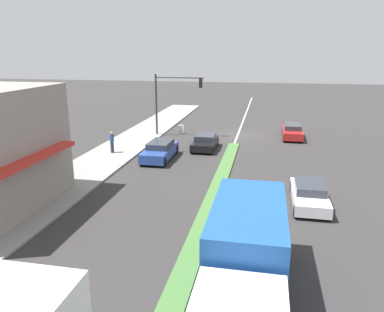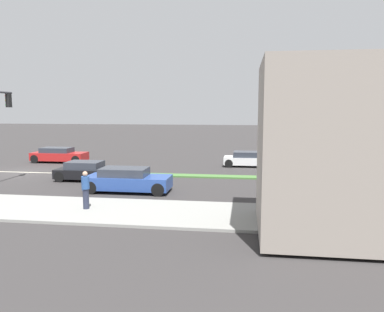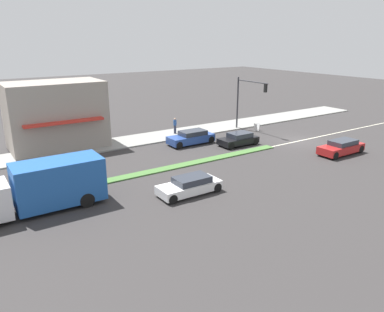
% 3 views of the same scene
% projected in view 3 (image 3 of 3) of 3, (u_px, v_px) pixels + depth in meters
% --- Properties ---
extents(ground_plane, '(160.00, 160.00, 0.00)m').
position_uv_depth(ground_plane, '(133.00, 176.00, 27.63)').
color(ground_plane, '#333030').
extents(sidewalk_right, '(4.00, 73.00, 0.12)m').
position_uv_depth(sidewalk_right, '(87.00, 148.00, 34.50)').
color(sidewalk_right, gray).
rests_on(sidewalk_right, ground).
extents(lane_marking_center, '(0.16, 60.00, 0.01)m').
position_uv_depth(lane_marking_center, '(299.00, 141.00, 37.10)').
color(lane_marking_center, beige).
rests_on(lane_marking_center, ground).
extents(building_corner_store, '(5.58, 8.35, 5.96)m').
position_uv_depth(building_corner_store, '(56.00, 115.00, 33.89)').
color(building_corner_store, gray).
rests_on(building_corner_store, sidewalk_right).
extents(traffic_signal_main, '(4.59, 0.34, 5.60)m').
position_uv_depth(traffic_signal_main, '(247.00, 95.00, 39.88)').
color(traffic_signal_main, '#333338').
rests_on(traffic_signal_main, sidewalk_right).
extents(pedestrian, '(0.34, 0.34, 1.66)m').
position_uv_depth(pedestrian, '(175.00, 125.00, 39.26)').
color(pedestrian, '#282D42').
rests_on(pedestrian, sidewalk_right).
extents(warning_aframe_sign, '(0.45, 0.53, 0.84)m').
position_uv_depth(warning_aframe_sign, '(257.00, 127.00, 41.00)').
color(warning_aframe_sign, silver).
rests_on(warning_aframe_sign, ground).
extents(delivery_truck, '(2.44, 7.50, 2.87)m').
position_uv_depth(delivery_truck, '(44.00, 186.00, 21.92)').
color(delivery_truck, silver).
rests_on(delivery_truck, ground).
extents(suv_black, '(1.79, 3.84, 1.19)m').
position_uv_depth(suv_black, '(239.00, 139.00, 35.51)').
color(suv_black, black).
rests_on(suv_black, ground).
extents(hatchback_red, '(1.73, 4.49, 1.25)m').
position_uv_depth(hatchback_red, '(341.00, 147.00, 32.74)').
color(hatchback_red, '#AD1E1E').
rests_on(hatchback_red, ground).
extents(coupe_blue, '(1.82, 4.52, 1.31)m').
position_uv_depth(coupe_blue, '(191.00, 137.00, 35.86)').
color(coupe_blue, '#284793').
rests_on(coupe_blue, ground).
extents(van_white, '(1.73, 4.23, 1.16)m').
position_uv_depth(van_white, '(190.00, 186.00, 24.40)').
color(van_white, silver).
rests_on(van_white, ground).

